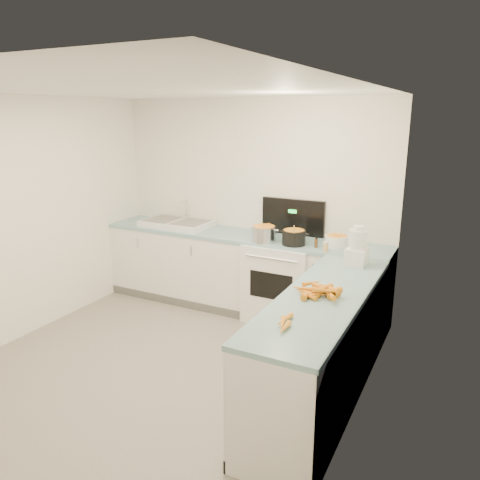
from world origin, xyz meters
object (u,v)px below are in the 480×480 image
at_px(mixing_bowl, 336,241).
at_px(spice_jar, 326,247).
at_px(steel_pot, 264,235).
at_px(extract_bottle, 316,243).
at_px(sink, 177,223).
at_px(food_processor, 357,248).
at_px(black_pot, 294,238).
at_px(stove, 282,279).

xyz_separation_m(mixing_bowl, spice_jar, (-0.04, -0.26, -0.01)).
xyz_separation_m(steel_pot, extract_bottle, (0.59, 0.04, -0.03)).
relative_size(sink, extract_bottle, 9.14).
distance_m(sink, steel_pot, 1.29).
xyz_separation_m(sink, spice_jar, (2.01, -0.25, 0.01)).
distance_m(steel_pot, mixing_bowl, 0.79).
bearing_deg(food_processor, sink, 167.48).
xyz_separation_m(steel_pot, black_pot, (0.34, 0.03, -0.01)).
relative_size(sink, steel_pot, 3.21).
height_order(spice_jar, food_processor, food_processor).
xyz_separation_m(spice_jar, food_processor, (0.38, -0.28, 0.11)).
xyz_separation_m(mixing_bowl, extract_bottle, (-0.18, -0.15, -0.01)).
distance_m(sink, extract_bottle, 1.88).
relative_size(black_pot, mixing_bowl, 1.01).
bearing_deg(mixing_bowl, extract_bottle, -140.00).
bearing_deg(mixing_bowl, black_pot, -160.32).
bearing_deg(black_pot, sink, 174.91).
height_order(black_pot, mixing_bowl, black_pot).
bearing_deg(food_processor, steel_pot, 162.36).
bearing_deg(food_processor, black_pot, 153.36).
distance_m(extract_bottle, food_processor, 0.66).
xyz_separation_m(black_pot, mixing_bowl, (0.43, 0.15, -0.01)).
distance_m(stove, sink, 1.54).
bearing_deg(mixing_bowl, stove, -177.67).
xyz_separation_m(stove, extract_bottle, (0.42, -0.12, 0.51)).
distance_m(extract_bottle, spice_jar, 0.18).
bearing_deg(food_processor, extract_bottle, 143.10).
bearing_deg(black_pot, spice_jar, -15.06).
bearing_deg(mixing_bowl, steel_pot, -166.38).
distance_m(steel_pot, extract_bottle, 0.59).
xyz_separation_m(stove, food_processor, (0.94, -0.52, 0.63)).
relative_size(steel_pot, spice_jar, 2.88).
xyz_separation_m(steel_pot, food_processor, (1.11, -0.35, 0.08)).
height_order(black_pot, spice_jar, black_pot).
relative_size(black_pot, extract_bottle, 2.71).
xyz_separation_m(steel_pot, spice_jar, (0.73, -0.07, -0.03)).
distance_m(sink, mixing_bowl, 2.05).
xyz_separation_m(stove, spice_jar, (0.56, -0.23, 0.51)).
xyz_separation_m(steel_pot, mixing_bowl, (0.77, 0.19, -0.02)).
distance_m(sink, black_pot, 1.63).
xyz_separation_m(sink, black_pot, (1.62, -0.14, 0.03)).
distance_m(mixing_bowl, extract_bottle, 0.23).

